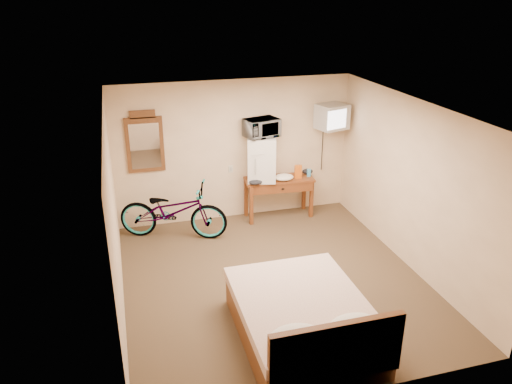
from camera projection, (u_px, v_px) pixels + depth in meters
room at (274, 201)px, 6.74m from camera, size 4.60×4.64×2.50m
desk at (279, 186)px, 8.95m from camera, size 1.27×0.57×0.75m
mini_fridge at (261, 159)px, 8.70m from camera, size 0.58×0.57×0.79m
microwave at (262, 128)px, 8.49m from camera, size 0.65×0.52×0.31m
snack_bag at (298, 172)px, 8.89m from camera, size 0.13×0.08×0.24m
blue_cup at (309, 173)px, 9.00m from camera, size 0.08×0.08×0.13m
cloth_cream at (284, 177)px, 8.82m from camera, size 0.35×0.27×0.11m
cloth_dark_a at (256, 182)px, 8.63m from camera, size 0.24×0.18×0.09m
cloth_dark_b at (308, 171)px, 9.13m from camera, size 0.20×0.16×0.09m
crt_television at (332, 117)px, 8.74m from camera, size 0.60×0.65×0.44m
wall_mirror at (145, 143)px, 8.26m from camera, size 0.62×0.04×1.05m
bicycle at (173, 211)px, 8.28m from camera, size 1.92×1.22×0.95m
bed at (304, 321)px, 5.86m from camera, size 1.49×1.98×0.90m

